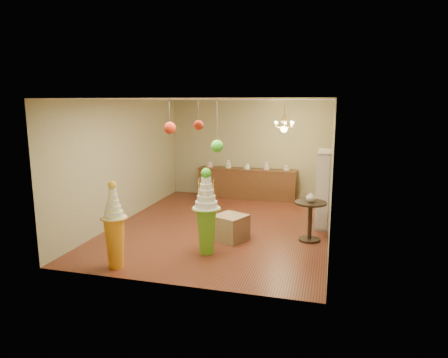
% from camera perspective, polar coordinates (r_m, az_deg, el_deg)
% --- Properties ---
extents(floor, '(6.50, 6.50, 0.00)m').
position_cam_1_polar(floor, '(9.69, -0.34, -6.72)').
color(floor, '#5C2819').
rests_on(floor, ground).
extents(ceiling, '(6.50, 6.50, 0.00)m').
position_cam_1_polar(ceiling, '(9.24, -0.36, 11.31)').
color(ceiling, white).
rests_on(ceiling, ground).
extents(wall_back, '(5.00, 0.04, 3.00)m').
position_cam_1_polar(wall_back, '(12.48, 3.62, 4.29)').
color(wall_back, tan).
rests_on(wall_back, ground).
extents(wall_front, '(5.00, 0.04, 3.00)m').
position_cam_1_polar(wall_front, '(6.33, -8.20, -2.32)').
color(wall_front, tan).
rests_on(wall_front, ground).
extents(wall_left, '(0.04, 6.50, 3.00)m').
position_cam_1_polar(wall_left, '(10.29, -13.91, 2.57)').
color(wall_left, tan).
rests_on(wall_left, ground).
extents(wall_right, '(0.04, 6.50, 3.00)m').
position_cam_1_polar(wall_right, '(9.02, 15.15, 1.37)').
color(wall_right, tan).
rests_on(wall_right, ground).
extents(pedestal_green, '(0.62, 0.62, 1.71)m').
position_cam_1_polar(pedestal_green, '(7.82, -2.52, -5.72)').
color(pedestal_green, '#5FA825').
rests_on(pedestal_green, floor).
extents(pedestal_orange, '(0.52, 0.52, 1.59)m').
position_cam_1_polar(pedestal_orange, '(7.44, -15.34, -7.70)').
color(pedestal_orange, orange).
rests_on(pedestal_orange, floor).
extents(burlap_riser, '(0.81, 0.81, 0.56)m').
position_cam_1_polar(burlap_riser, '(8.66, 0.94, -6.97)').
color(burlap_riser, '#91774F').
rests_on(burlap_riser, floor).
extents(sideboard, '(3.04, 0.54, 1.16)m').
position_cam_1_polar(sideboard, '(12.37, 3.31, -0.56)').
color(sideboard, '#54311A').
rests_on(sideboard, floor).
extents(shelving_unit, '(0.33, 1.20, 1.80)m').
position_cam_1_polar(shelving_unit, '(9.92, 14.06, -1.26)').
color(shelving_unit, beige).
rests_on(shelving_unit, floor).
extents(round_table, '(0.88, 0.88, 0.86)m').
position_cam_1_polar(round_table, '(8.74, 12.20, -5.13)').
color(round_table, black).
rests_on(round_table, floor).
extents(vase, '(0.22, 0.22, 0.22)m').
position_cam_1_polar(vase, '(8.64, 12.31, -2.49)').
color(vase, beige).
rests_on(vase, round_table).
extents(pom_red_left, '(0.22, 0.22, 0.64)m').
position_cam_1_polar(pom_red_left, '(7.41, -7.73, 7.25)').
color(pom_red_left, '#3F342D').
rests_on(pom_red_left, ceiling).
extents(pom_green_mid, '(0.23, 0.23, 0.99)m').
position_cam_1_polar(pom_green_mid, '(7.50, -0.99, 4.74)').
color(pom_green_mid, '#3F342D').
rests_on(pom_green_mid, ceiling).
extents(pom_red_right, '(0.17, 0.17, 0.53)m').
position_cam_1_polar(pom_red_right, '(6.87, -3.66, 7.69)').
color(pom_red_right, '#3F342D').
rests_on(pom_red_right, ceiling).
extents(chandelier, '(0.69, 0.69, 0.85)m').
position_cam_1_polar(chandelier, '(10.58, 8.57, 7.36)').
color(chandelier, '#EAB152').
rests_on(chandelier, ceiling).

